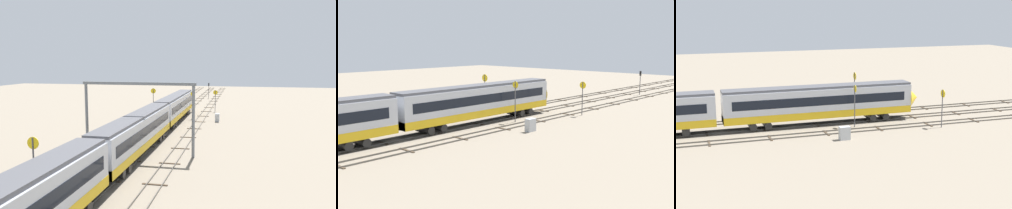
% 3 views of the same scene
% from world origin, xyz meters
% --- Properties ---
extents(ground_plane, '(190.28, 190.28, 0.00)m').
position_xyz_m(ground_plane, '(0.00, 0.00, 0.00)').
color(ground_plane, gray).
extents(track_near_foreground, '(174.28, 2.40, 0.16)m').
position_xyz_m(track_near_foreground, '(-0.00, -4.49, 0.07)').
color(track_near_foreground, '#59544C').
rests_on(track_near_foreground, ground).
extents(track_with_train, '(174.28, 2.40, 0.16)m').
position_xyz_m(track_with_train, '(-0.00, 0.00, 0.07)').
color(track_with_train, '#59544C').
rests_on(track_with_train, ground).
extents(track_middle, '(174.28, 2.40, 0.16)m').
position_xyz_m(track_middle, '(-0.00, 4.49, 0.07)').
color(track_middle, '#59544C').
rests_on(track_middle, ground).
extents(speed_sign_near_foreground, '(0.14, 1.09, 5.52)m').
position_xyz_m(speed_sign_near_foreground, '(10.75, 6.17, 3.71)').
color(speed_sign_near_foreground, '#4C4C51').
rests_on(speed_sign_near_foreground, ground).
extents(speed_sign_far_trackside, '(0.14, 0.99, 4.76)m').
position_xyz_m(speed_sign_far_trackside, '(17.64, -6.40, 3.17)').
color(speed_sign_far_trackside, '#4C4C51').
rests_on(speed_sign_far_trackside, ground).
extents(speed_sign_distant_end, '(0.14, 0.90, 5.28)m').
position_xyz_m(speed_sign_distant_end, '(7.57, -2.72, 3.41)').
color(speed_sign_distant_end, '#4C4C51').
rests_on(speed_sign_distant_end, ground).
extents(signal_light_trackside_approach, '(0.31, 0.32, 4.66)m').
position_xyz_m(signal_light_trackside_approach, '(44.65, -2.42, 3.05)').
color(signal_light_trackside_approach, '#4C4C51').
rests_on(signal_light_trackside_approach, ground).
extents(relay_cabinet, '(1.23, 0.75, 1.51)m').
position_xyz_m(relay_cabinet, '(4.52, -7.77, 0.76)').
color(relay_cabinet, '#B2B7BC').
rests_on(relay_cabinet, ground).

